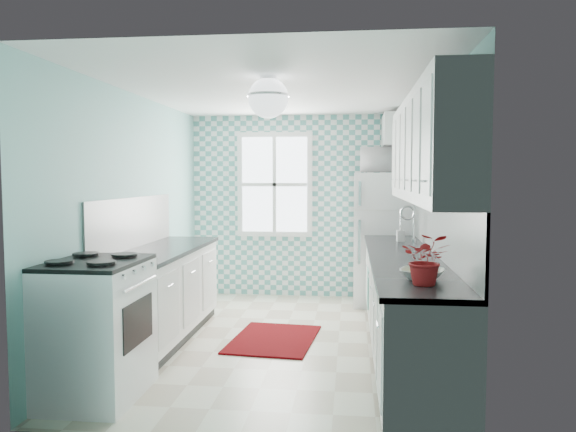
# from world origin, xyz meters

# --- Properties ---
(floor) EXTENTS (3.00, 4.40, 0.02)m
(floor) POSITION_xyz_m (0.00, 0.00, -0.01)
(floor) COLOR silver
(floor) RESTS_ON ground
(ceiling) EXTENTS (3.00, 4.40, 0.02)m
(ceiling) POSITION_xyz_m (0.00, 0.00, 2.51)
(ceiling) COLOR white
(ceiling) RESTS_ON wall_back
(wall_back) EXTENTS (3.00, 0.02, 2.50)m
(wall_back) POSITION_xyz_m (0.00, 2.21, 1.25)
(wall_back) COLOR #80C1BB
(wall_back) RESTS_ON floor
(wall_front) EXTENTS (3.00, 0.02, 2.50)m
(wall_front) POSITION_xyz_m (0.00, -2.21, 1.25)
(wall_front) COLOR #80C1BB
(wall_front) RESTS_ON floor
(wall_left) EXTENTS (0.02, 4.40, 2.50)m
(wall_left) POSITION_xyz_m (-1.51, 0.00, 1.25)
(wall_left) COLOR #80C1BB
(wall_left) RESTS_ON floor
(wall_right) EXTENTS (0.02, 4.40, 2.50)m
(wall_right) POSITION_xyz_m (1.51, 0.00, 1.25)
(wall_right) COLOR #80C1BB
(wall_right) RESTS_ON floor
(accent_wall) EXTENTS (3.00, 0.01, 2.50)m
(accent_wall) POSITION_xyz_m (0.00, 2.19, 1.25)
(accent_wall) COLOR #55A19B
(accent_wall) RESTS_ON wall_back
(window) EXTENTS (1.04, 0.05, 1.44)m
(window) POSITION_xyz_m (-0.35, 2.16, 1.55)
(window) COLOR white
(window) RESTS_ON wall_back
(backsplash_right) EXTENTS (0.02, 3.60, 0.51)m
(backsplash_right) POSITION_xyz_m (1.49, -0.40, 1.20)
(backsplash_right) COLOR white
(backsplash_right) RESTS_ON wall_right
(backsplash_left) EXTENTS (0.02, 2.15, 0.51)m
(backsplash_left) POSITION_xyz_m (-1.49, -0.07, 1.20)
(backsplash_left) COLOR white
(backsplash_left) RESTS_ON wall_left
(upper_cabinets_right) EXTENTS (0.33, 3.20, 0.90)m
(upper_cabinets_right) POSITION_xyz_m (1.33, -0.60, 1.90)
(upper_cabinets_right) COLOR white
(upper_cabinets_right) RESTS_ON wall_right
(upper_cabinet_fridge) EXTENTS (0.40, 0.74, 0.40)m
(upper_cabinet_fridge) POSITION_xyz_m (1.30, 1.83, 2.25)
(upper_cabinet_fridge) COLOR white
(upper_cabinet_fridge) RESTS_ON wall_right
(ceiling_light) EXTENTS (0.34, 0.34, 0.35)m
(ceiling_light) POSITION_xyz_m (0.00, -0.80, 2.32)
(ceiling_light) COLOR silver
(ceiling_light) RESTS_ON ceiling
(base_cabinets_right) EXTENTS (0.60, 3.60, 0.90)m
(base_cabinets_right) POSITION_xyz_m (1.20, -0.40, 0.45)
(base_cabinets_right) COLOR white
(base_cabinets_right) RESTS_ON floor
(countertop_right) EXTENTS (0.63, 3.60, 0.04)m
(countertop_right) POSITION_xyz_m (1.19, -0.40, 0.92)
(countertop_right) COLOR black
(countertop_right) RESTS_ON base_cabinets_right
(base_cabinets_left) EXTENTS (0.60, 2.15, 0.90)m
(base_cabinets_left) POSITION_xyz_m (-1.20, -0.07, 0.45)
(base_cabinets_left) COLOR white
(base_cabinets_left) RESTS_ON floor
(countertop_left) EXTENTS (0.63, 2.15, 0.04)m
(countertop_left) POSITION_xyz_m (-1.19, -0.07, 0.92)
(countertop_left) COLOR black
(countertop_left) RESTS_ON base_cabinets_left
(fridge) EXTENTS (0.74, 0.74, 1.71)m
(fridge) POSITION_xyz_m (1.11, 1.79, 0.85)
(fridge) COLOR silver
(fridge) RESTS_ON floor
(stove) EXTENTS (0.68, 0.85, 1.02)m
(stove) POSITION_xyz_m (-1.20, -1.59, 0.53)
(stove) COLOR silver
(stove) RESTS_ON floor
(sink) EXTENTS (0.50, 0.42, 0.53)m
(sink) POSITION_xyz_m (1.20, 0.61, 0.93)
(sink) COLOR silver
(sink) RESTS_ON countertop_right
(rug) EXTENTS (0.91, 1.21, 0.02)m
(rug) POSITION_xyz_m (-0.07, 0.02, 0.01)
(rug) COLOR maroon
(rug) RESTS_ON floor
(dish_towel) EXTENTS (0.08, 0.26, 0.40)m
(dish_towel) POSITION_xyz_m (0.89, 0.38, 0.48)
(dish_towel) COLOR #62B5A6
(dish_towel) RESTS_ON base_cabinets_right
(fruit_bowl) EXTENTS (0.38, 0.38, 0.08)m
(fruit_bowl) POSITION_xyz_m (1.20, -1.57, 0.98)
(fruit_bowl) COLOR white
(fruit_bowl) RESTS_ON countertop_right
(potted_plant) EXTENTS (0.36, 0.32, 0.35)m
(potted_plant) POSITION_xyz_m (1.20, -1.78, 1.11)
(potted_plant) COLOR #B31A31
(potted_plant) RESTS_ON countertop_right
(soap_bottle) EXTENTS (0.09, 0.09, 0.19)m
(soap_bottle) POSITION_xyz_m (1.25, 0.74, 1.03)
(soap_bottle) COLOR #9CA7B2
(soap_bottle) RESTS_ON countertop_right
(microwave) EXTENTS (0.60, 0.42, 0.32)m
(microwave) POSITION_xyz_m (1.11, 1.79, 1.87)
(microwave) COLOR silver
(microwave) RESTS_ON fridge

